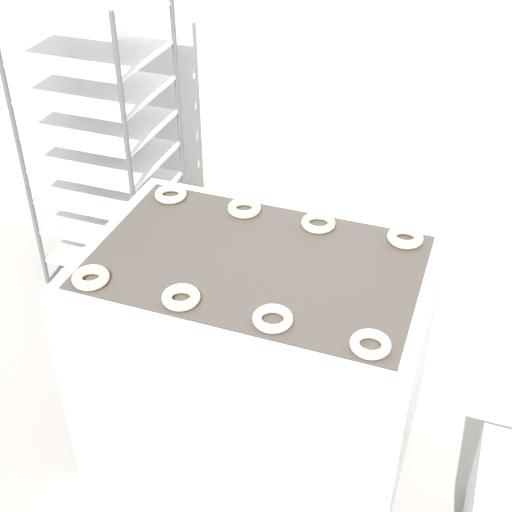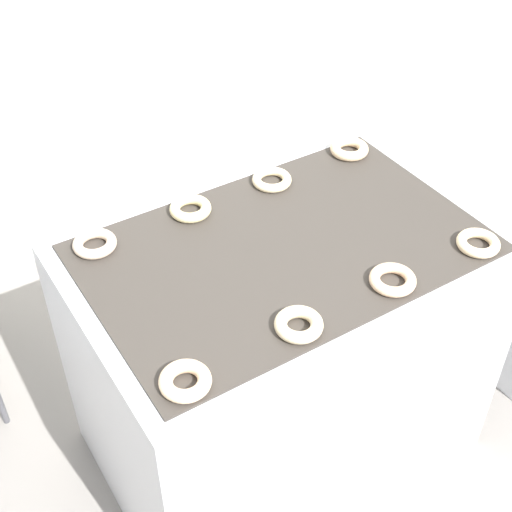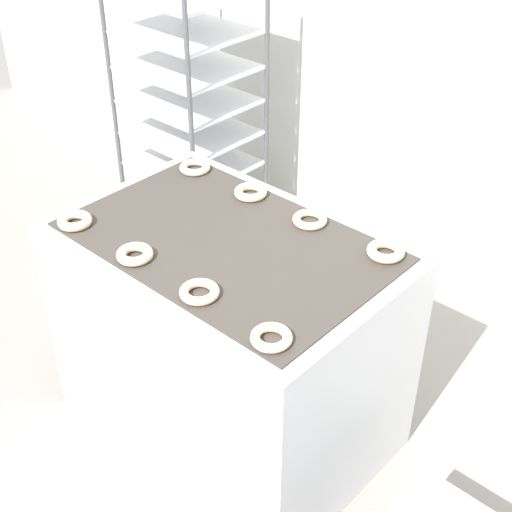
{
  "view_description": "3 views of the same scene",
  "coord_description": "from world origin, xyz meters",
  "px_view_note": "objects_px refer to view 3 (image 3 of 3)",
  "views": [
    {
      "loc": [
        0.67,
        -1.2,
        2.37
      ],
      "look_at": [
        0.0,
        0.66,
        0.94
      ],
      "focal_mm": 50.0,
      "sensor_mm": 36.0,
      "label": 1
    },
    {
      "loc": [
        -0.9,
        -0.62,
        2.21
      ],
      "look_at": [
        0.0,
        0.81,
        0.77
      ],
      "focal_mm": 50.0,
      "sensor_mm": 36.0,
      "label": 2
    },
    {
      "loc": [
        1.47,
        -0.81,
        2.28
      ],
      "look_at": [
        0.0,
        0.81,
        0.77
      ],
      "focal_mm": 50.0,
      "sensor_mm": 36.0,
      "label": 3
    }
  ],
  "objects_px": {
    "donut_near_midleft": "(135,254)",
    "donut_far_left": "(195,167)",
    "baking_rack_cart": "(191,117)",
    "donut_far_midright": "(310,220)",
    "donut_far_right": "(386,251)",
    "donut_near_left": "(75,221)",
    "donut_near_right": "(271,338)",
    "fryer_machine": "(230,340)",
    "donut_near_midright": "(199,292)",
    "donut_far_midleft": "(250,192)"
  },
  "relations": [
    {
      "from": "donut_near_midleft",
      "to": "donut_far_left",
      "type": "distance_m",
      "value": 0.65
    },
    {
      "from": "donut_near_midleft",
      "to": "donut_far_left",
      "type": "height_order",
      "value": "donut_near_midleft"
    },
    {
      "from": "baking_rack_cart",
      "to": "donut_far_midright",
      "type": "bearing_deg",
      "value": -25.02
    },
    {
      "from": "donut_far_right",
      "to": "donut_near_left",
      "type": "bearing_deg",
      "value": -147.76
    },
    {
      "from": "donut_near_midleft",
      "to": "donut_near_right",
      "type": "height_order",
      "value": "donut_near_midleft"
    },
    {
      "from": "fryer_machine",
      "to": "donut_near_right",
      "type": "relative_size",
      "value": 9.87
    },
    {
      "from": "donut_near_midleft",
      "to": "donut_far_right",
      "type": "bearing_deg",
      "value": 43.56
    },
    {
      "from": "donut_near_midright",
      "to": "donut_far_midleft",
      "type": "bearing_deg",
      "value": 118.47
    },
    {
      "from": "baking_rack_cart",
      "to": "donut_far_midleft",
      "type": "relative_size",
      "value": 11.96
    },
    {
      "from": "donut_near_left",
      "to": "donut_near_midleft",
      "type": "bearing_deg",
      "value": 1.53
    },
    {
      "from": "baking_rack_cart",
      "to": "donut_near_left",
      "type": "relative_size",
      "value": 12.19
    },
    {
      "from": "donut_far_midright",
      "to": "donut_near_midleft",
      "type": "bearing_deg",
      "value": -117.14
    },
    {
      "from": "donut_near_midleft",
      "to": "donut_far_right",
      "type": "xyz_separation_m",
      "value": [
        0.61,
        0.58,
        0.0
      ]
    },
    {
      "from": "fryer_machine",
      "to": "donut_far_midleft",
      "type": "height_order",
      "value": "donut_far_midleft"
    },
    {
      "from": "donut_near_right",
      "to": "donut_far_midleft",
      "type": "height_order",
      "value": "donut_far_midleft"
    },
    {
      "from": "donut_far_left",
      "to": "donut_far_midright",
      "type": "bearing_deg",
      "value": 0.04
    },
    {
      "from": "fryer_machine",
      "to": "donut_near_midright",
      "type": "distance_m",
      "value": 0.57
    },
    {
      "from": "donut_near_right",
      "to": "donut_far_midright",
      "type": "relative_size",
      "value": 0.98
    },
    {
      "from": "donut_near_right",
      "to": "donut_far_midright",
      "type": "height_order",
      "value": "same"
    },
    {
      "from": "fryer_machine",
      "to": "donut_near_left",
      "type": "height_order",
      "value": "donut_near_left"
    },
    {
      "from": "baking_rack_cart",
      "to": "donut_near_left",
      "type": "xyz_separation_m",
      "value": [
        0.64,
        -1.17,
        0.16
      ]
    },
    {
      "from": "donut_far_midleft",
      "to": "fryer_machine",
      "type": "bearing_deg",
      "value": -62.1
    },
    {
      "from": "donut_near_left",
      "to": "donut_near_right",
      "type": "distance_m",
      "value": 0.94
    },
    {
      "from": "baking_rack_cart",
      "to": "donut_near_midright",
      "type": "xyz_separation_m",
      "value": [
        1.27,
        -1.15,
        0.16
      ]
    },
    {
      "from": "baking_rack_cart",
      "to": "donut_near_midleft",
      "type": "relative_size",
      "value": 12.17
    },
    {
      "from": "fryer_machine",
      "to": "donut_far_midleft",
      "type": "xyz_separation_m",
      "value": [
        -0.15,
        0.28,
        0.47
      ]
    },
    {
      "from": "donut_far_left",
      "to": "donut_near_midleft",
      "type": "bearing_deg",
      "value": -61.64
    },
    {
      "from": "baking_rack_cart",
      "to": "donut_near_midleft",
      "type": "bearing_deg",
      "value": -50.12
    },
    {
      "from": "donut_far_midright",
      "to": "fryer_machine",
      "type": "bearing_deg",
      "value": -116.7
    },
    {
      "from": "donut_near_midleft",
      "to": "donut_far_right",
      "type": "relative_size",
      "value": 0.96
    },
    {
      "from": "fryer_machine",
      "to": "donut_near_midleft",
      "type": "relative_size",
      "value": 9.78
    },
    {
      "from": "donut_near_left",
      "to": "donut_far_left",
      "type": "distance_m",
      "value": 0.58
    },
    {
      "from": "donut_far_midleft",
      "to": "donut_far_midright",
      "type": "distance_m",
      "value": 0.29
    },
    {
      "from": "donut_near_midright",
      "to": "donut_near_right",
      "type": "xyz_separation_m",
      "value": [
        0.31,
        -0.01,
        -0.0
      ]
    },
    {
      "from": "donut_far_midright",
      "to": "donut_near_midright",
      "type": "bearing_deg",
      "value": -88.43
    },
    {
      "from": "baking_rack_cart",
      "to": "donut_far_right",
      "type": "xyz_separation_m",
      "value": [
        1.58,
        -0.58,
        0.16
      ]
    },
    {
      "from": "fryer_machine",
      "to": "donut_near_right",
      "type": "xyz_separation_m",
      "value": [
        0.46,
        -0.29,
        0.47
      ]
    },
    {
      "from": "donut_near_midright",
      "to": "fryer_machine",
      "type": "bearing_deg",
      "value": 119.02
    },
    {
      "from": "donut_far_midleft",
      "to": "donut_far_right",
      "type": "xyz_separation_m",
      "value": [
        0.61,
        0.01,
        0.0
      ]
    },
    {
      "from": "donut_far_midright",
      "to": "donut_far_midleft",
      "type": "bearing_deg",
      "value": 179.86
    },
    {
      "from": "donut_far_left",
      "to": "baking_rack_cart",
      "type": "bearing_deg",
      "value": 138.29
    },
    {
      "from": "donut_far_midleft",
      "to": "donut_far_midright",
      "type": "relative_size",
      "value": 1.01
    },
    {
      "from": "donut_far_left",
      "to": "donut_far_midleft",
      "type": "bearing_deg",
      "value": 0.2
    },
    {
      "from": "donut_near_midleft",
      "to": "donut_far_midright",
      "type": "bearing_deg",
      "value": 62.86
    },
    {
      "from": "fryer_machine",
      "to": "donut_near_midleft",
      "type": "bearing_deg",
      "value": -117.56
    },
    {
      "from": "donut_far_left",
      "to": "donut_far_midleft",
      "type": "xyz_separation_m",
      "value": [
        0.31,
        0.0,
        0.0
      ]
    },
    {
      "from": "donut_near_right",
      "to": "donut_far_midleft",
      "type": "relative_size",
      "value": 0.97
    },
    {
      "from": "donut_near_midleft",
      "to": "donut_far_right",
      "type": "height_order",
      "value": "same"
    },
    {
      "from": "donut_near_midleft",
      "to": "donut_far_midleft",
      "type": "height_order",
      "value": "donut_near_midleft"
    },
    {
      "from": "baking_rack_cart",
      "to": "donut_far_right",
      "type": "height_order",
      "value": "baking_rack_cart"
    }
  ]
}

